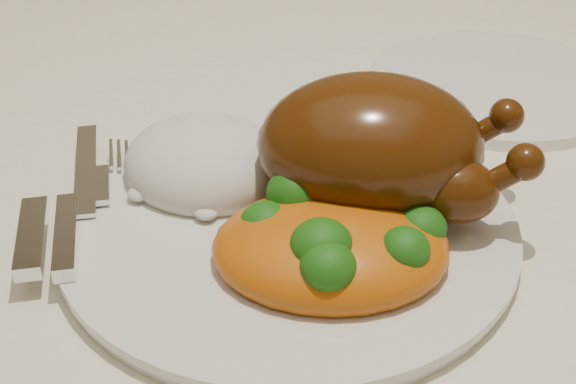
% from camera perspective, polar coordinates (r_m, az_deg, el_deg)
% --- Properties ---
extents(dining_table, '(1.60, 0.90, 0.76)m').
position_cam_1_polar(dining_table, '(0.64, -13.01, -5.80)').
color(dining_table, brown).
rests_on(dining_table, floor).
extents(tablecloth, '(1.73, 1.03, 0.18)m').
position_cam_1_polar(tablecloth, '(0.60, -13.88, -0.33)').
color(tablecloth, beige).
rests_on(tablecloth, dining_table).
extents(dinner_plate, '(0.29, 0.29, 0.01)m').
position_cam_1_polar(dinner_plate, '(0.49, 0.00, -2.53)').
color(dinner_plate, silver).
rests_on(dinner_plate, tablecloth).
extents(side_plate, '(0.25, 0.25, 0.01)m').
position_cam_1_polar(side_plate, '(0.69, 14.53, 7.44)').
color(side_plate, silver).
rests_on(side_plate, tablecloth).
extents(roast_chicken, '(0.17, 0.12, 0.09)m').
position_cam_1_polar(roast_chicken, '(0.48, 6.34, 3.18)').
color(roast_chicken, '#482407').
rests_on(roast_chicken, dinner_plate).
extents(rice_mound, '(0.13, 0.12, 0.06)m').
position_cam_1_polar(rice_mound, '(0.52, -5.88, 1.93)').
color(rice_mound, white).
rests_on(rice_mound, dinner_plate).
extents(mac_and_cheese, '(0.15, 0.12, 0.06)m').
position_cam_1_polar(mac_and_cheese, '(0.45, 3.63, -3.74)').
color(mac_and_cheese, '#C4510C').
rests_on(mac_and_cheese, dinner_plate).
extents(cutlery, '(0.07, 0.17, 0.01)m').
position_cam_1_polar(cutlery, '(0.50, -15.54, -1.43)').
color(cutlery, silver).
rests_on(cutlery, dinner_plate).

